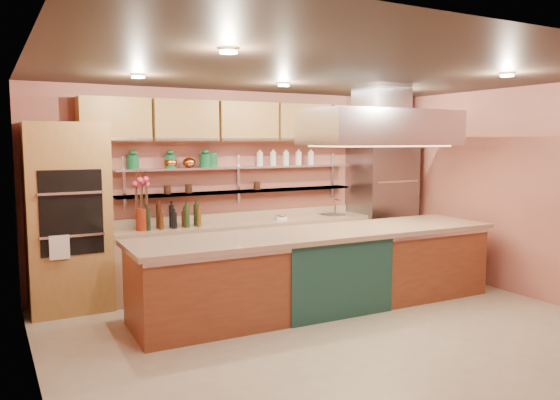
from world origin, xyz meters
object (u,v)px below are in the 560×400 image
island (321,269)px  green_canister (211,160)px  kitchen_scale (280,217)px  refrigerator (382,204)px  copper_kettle (189,163)px  flower_vase (142,219)px

island → green_canister: 2.22m
island → kitchen_scale: (0.16, 1.35, 0.49)m
refrigerator → kitchen_scale: refrigerator is taller
copper_kettle → island: bearing=-53.9°
island → copper_kettle: bearing=127.6°
refrigerator → island: refrigerator is taller
flower_vase → refrigerator: bearing=-0.1°
island → flower_vase: bearing=145.6°
island → kitchen_scale: 1.45m
kitchen_scale → flower_vase: bearing=-162.4°
copper_kettle → green_canister: green_canister is taller
kitchen_scale → copper_kettle: (-1.31, 0.22, 0.81)m
island → copper_kettle: copper_kettle is taller
kitchen_scale → green_canister: 1.31m
green_canister → kitchen_scale: bearing=-12.6°
island → green_canister: size_ratio=23.23×
green_canister → refrigerator: bearing=-4.6°
flower_vase → copper_kettle: 1.04m
refrigerator → island: 2.51m
refrigerator → kitchen_scale: bearing=179.7°
kitchen_scale → green_canister: (-0.98, 0.22, 0.84)m
island → flower_vase: flower_vase is taller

